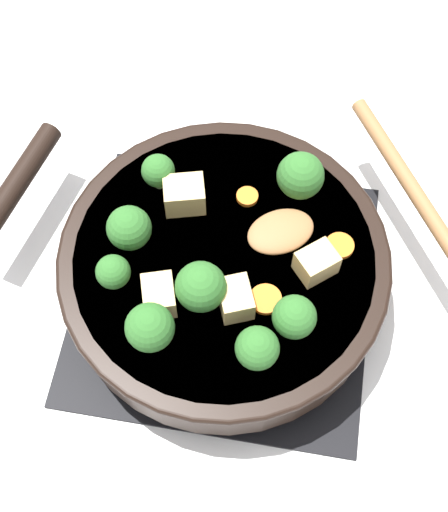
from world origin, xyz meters
The scene contains 19 objects.
ground_plane centered at (0.00, 0.00, 0.00)m, with size 2.40×2.40×0.00m, color white.
front_burner_grate centered at (0.00, 0.00, 0.01)m, with size 0.31×0.31×0.03m.
skillet_pan centered at (0.00, 0.00, 0.06)m, with size 0.33×0.42×0.06m.
wooden_spoon centered at (0.07, -0.12, 0.09)m, with size 0.21×0.23×0.02m.
tofu_cube_center_large centered at (-0.05, -0.02, 0.10)m, with size 0.04×0.03×0.03m, color #DBB770.
tofu_cube_near_handle centered at (0.05, 0.05, 0.10)m, with size 0.04×0.03×0.03m, color #DBB770.
tofu_cube_east_chunk centered at (-0.06, 0.05, 0.10)m, with size 0.04×0.03×0.03m, color #DBB770.
tofu_cube_west_chunk centered at (0.00, -0.09, 0.10)m, with size 0.04×0.03×0.03m, color #DBB770.
broccoli_floret_near_spoon centered at (-0.10, 0.05, 0.11)m, with size 0.04×0.04×0.05m.
broccoli_floret_center_top centered at (-0.06, -0.07, 0.11)m, with size 0.04×0.04×0.05m.
broccoli_floret_east_rim centered at (-0.05, 0.01, 0.11)m, with size 0.05×0.05×0.05m.
broccoli_floret_west_rim centered at (-0.10, -0.05, 0.11)m, with size 0.04×0.04×0.05m.
broccoli_floret_north_edge centered at (0.07, 0.08, 0.11)m, with size 0.03×0.03×0.04m.
broccoli_floret_south_cluster centered at (0.09, -0.06, 0.11)m, with size 0.05×0.05×0.05m.
broccoli_floret_mid_floret centered at (0.00, 0.09, 0.11)m, with size 0.04×0.04×0.05m.
broccoli_floret_small_inner centered at (-0.05, 0.10, 0.11)m, with size 0.03×0.03×0.04m.
carrot_slice_orange_thin centered at (0.03, -0.11, 0.09)m, with size 0.03×0.03×0.01m, color orange.
carrot_slice_near_center centered at (0.07, -0.01, 0.09)m, with size 0.02×0.02×0.01m, color orange.
carrot_slice_edge_slice centered at (-0.04, -0.05, 0.09)m, with size 0.03×0.03×0.01m, color orange.
Camera 1 is at (-0.31, -0.05, 0.70)m, focal length 50.00 mm.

